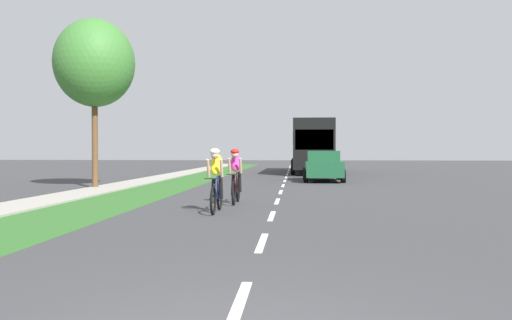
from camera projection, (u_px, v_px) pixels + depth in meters
name	position (u px, v px, depth m)	size (l,w,h in m)	color
ground_plane	(284.00, 184.00, 23.75)	(120.00, 120.00, 0.00)	#38383A
grass_verge	(179.00, 183.00, 24.12)	(2.49, 70.00, 0.01)	#2D6026
sidewalk_concrete	(136.00, 183.00, 24.28)	(1.68, 70.00, 0.10)	#9E998E
lane_markings_center	(285.00, 179.00, 27.74)	(0.12, 54.30, 0.01)	white
cyclist_lead	(216.00, 180.00, 12.69)	(0.42, 1.72, 1.58)	black
cyclist_trailing	(236.00, 175.00, 14.86)	(0.42, 1.72, 1.58)	black
sedan_dark_green	(323.00, 166.00, 26.00)	(1.98, 4.30, 1.52)	#194C2D
bus_black	(311.00, 144.00, 36.15)	(2.78, 11.60, 3.48)	black
street_tree_near	(94.00, 63.00, 20.93)	(3.23, 3.23, 6.85)	brown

